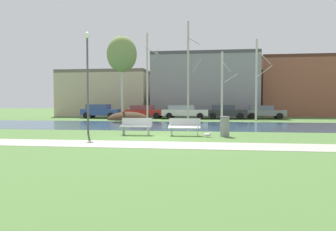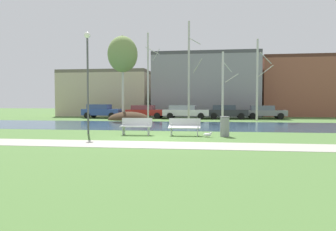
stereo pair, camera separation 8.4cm
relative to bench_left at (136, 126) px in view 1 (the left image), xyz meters
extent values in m
plane|color=#476B33|center=(1.25, 8.89, -0.47)|extent=(120.00, 120.00, 0.00)
cube|color=#9E998E|center=(1.25, -3.47, -0.47)|extent=(60.00, 2.01, 0.01)
cube|color=#2D475B|center=(1.25, 6.78, -0.47)|extent=(80.00, 8.80, 0.01)
ellipsoid|color=#423021|center=(-3.92, 13.17, -0.47)|extent=(4.14, 2.51, 1.60)
cube|color=#B2B5B7|center=(0.00, -0.09, -0.02)|extent=(1.61, 0.50, 0.05)
cube|color=#B2B5B7|center=(0.00, 0.19, 0.20)|extent=(1.60, 0.10, 0.40)
cube|color=#B2B5B7|center=(-0.66, -0.04, -0.25)|extent=(0.05, 0.43, 0.45)
cube|color=#B2B5B7|center=(0.66, -0.03, -0.25)|extent=(0.05, 0.43, 0.45)
cylinder|color=#B2B5B7|center=(-0.66, -0.08, 0.12)|extent=(0.05, 0.28, 0.04)
cylinder|color=#B2B5B7|center=(0.66, -0.07, 0.12)|extent=(0.05, 0.28, 0.04)
cube|color=#B2B5B7|center=(2.49, -0.09, -0.02)|extent=(1.61, 0.50, 0.17)
cube|color=#B2B5B7|center=(2.49, 0.19, 0.20)|extent=(1.60, 0.10, 0.40)
cube|color=#B2B5B7|center=(1.83, -0.04, -0.25)|extent=(0.05, 0.43, 0.45)
cube|color=#B2B5B7|center=(3.15, -0.03, -0.25)|extent=(0.05, 0.43, 0.45)
cylinder|color=#B2B5B7|center=(1.83, -0.08, 0.12)|extent=(0.05, 0.28, 0.04)
cylinder|color=#B2B5B7|center=(3.15, -0.07, 0.12)|extent=(0.05, 0.28, 0.04)
cylinder|color=gray|center=(4.48, -0.14, 0.02)|extent=(0.45, 0.45, 0.99)
torus|color=#494A4C|center=(4.48, -0.14, 0.49)|extent=(0.48, 0.48, 0.04)
ellipsoid|color=white|center=(3.63, -0.58, -0.35)|extent=(0.38, 0.17, 0.17)
sphere|color=white|center=(3.80, -0.58, -0.27)|extent=(0.12, 0.12, 0.12)
cone|color=gold|center=(3.87, -0.58, -0.27)|extent=(0.07, 0.04, 0.04)
cylinder|color=gold|center=(3.65, -0.61, -0.42)|extent=(0.01, 0.01, 0.10)
cylinder|color=gold|center=(3.65, -0.54, -0.42)|extent=(0.01, 0.01, 0.10)
cylinder|color=#4C4C51|center=(-2.66, 0.19, 2.06)|extent=(0.10, 0.10, 5.07)
sphere|color=white|center=(-2.66, 0.19, 4.75)|extent=(0.32, 0.32, 0.32)
cylinder|color=beige|center=(-4.62, 13.55, 3.61)|extent=(0.23, 0.23, 8.17)
ellipsoid|color=olive|center=(-4.62, 13.55, 5.90)|extent=(2.90, 2.90, 3.48)
cylinder|color=beige|center=(-1.89, 12.39, 3.57)|extent=(0.17, 0.17, 8.09)
cylinder|color=beige|center=(-1.19, 12.87, 5.67)|extent=(0.88, 1.24, 0.92)
cylinder|color=beige|center=(-1.34, 11.83, 5.86)|extent=(1.12, 1.09, 0.55)
cylinder|color=#BCB7A8|center=(1.82, 13.40, 4.17)|extent=(0.19, 0.19, 9.28)
cylinder|color=#BCB7A8|center=(2.63, 13.95, 4.71)|extent=(0.94, 1.33, 1.26)
cylinder|color=#BCB7A8|center=(2.36, 12.85, 6.85)|extent=(1.12, 1.09, 0.51)
cylinder|color=beige|center=(4.96, 13.09, 2.69)|extent=(0.20, 0.20, 6.33)
cylinder|color=beige|center=(5.79, 13.65, 3.47)|extent=(1.14, 1.62, 0.70)
cylinder|color=beige|center=(5.38, 12.65, 4.36)|extent=(0.77, 0.75, 0.80)
cylinder|color=beige|center=(8.09, 13.51, 3.27)|extent=(0.19, 0.19, 7.49)
cylinder|color=beige|center=(8.94, 14.09, 4.14)|extent=(1.11, 1.58, 0.93)
cylinder|color=beige|center=(8.73, 12.85, 5.16)|extent=(1.23, 1.19, 0.93)
cube|color=#2D4793|center=(-7.66, 16.13, 0.18)|extent=(4.14, 1.81, 0.66)
cube|color=#32457F|center=(-7.99, 16.14, 0.76)|extent=(2.33, 1.56, 0.51)
cylinder|color=black|center=(-6.29, 16.95, -0.15)|extent=(0.65, 0.24, 0.64)
cylinder|color=black|center=(-6.33, 15.24, -0.15)|extent=(0.65, 0.24, 0.64)
cylinder|color=black|center=(-8.99, 17.02, -0.15)|extent=(0.65, 0.24, 0.64)
cylinder|color=black|center=(-9.04, 15.31, -0.15)|extent=(0.65, 0.24, 0.64)
cube|color=maroon|center=(-2.92, 16.53, 0.15)|extent=(4.18, 1.88, 0.61)
cube|color=brown|center=(-3.25, 16.54, 0.69)|extent=(2.36, 1.62, 0.47)
cylinder|color=black|center=(-1.53, 17.38, -0.15)|extent=(0.65, 0.24, 0.64)
cylinder|color=black|center=(-1.58, 15.61, -0.15)|extent=(0.65, 0.24, 0.64)
cylinder|color=black|center=(-4.26, 17.45, -0.15)|extent=(0.65, 0.24, 0.64)
cylinder|color=black|center=(-4.31, 15.68, -0.15)|extent=(0.65, 0.24, 0.64)
cube|color=silver|center=(1.36, 16.40, 0.16)|extent=(4.81, 1.93, 0.62)
cube|color=#949AAC|center=(0.98, 16.41, 0.70)|extent=(2.71, 1.66, 0.47)
cylinder|color=black|center=(2.95, 17.26, -0.15)|extent=(0.65, 0.24, 0.64)
cylinder|color=black|center=(2.91, 15.45, -0.15)|extent=(0.65, 0.24, 0.64)
cylinder|color=black|center=(-0.19, 17.34, -0.15)|extent=(0.65, 0.24, 0.64)
cylinder|color=black|center=(-0.24, 15.54, -0.15)|extent=(0.65, 0.24, 0.64)
cube|color=#282B30|center=(5.59, 16.57, 0.15)|extent=(4.14, 1.92, 0.61)
cube|color=#2F3648|center=(5.26, 16.58, 0.71)|extent=(2.33, 1.65, 0.49)
cylinder|color=black|center=(6.96, 17.44, -0.15)|extent=(0.65, 0.24, 0.64)
cylinder|color=black|center=(6.91, 15.63, -0.15)|extent=(0.65, 0.24, 0.64)
cylinder|color=black|center=(4.26, 17.51, -0.15)|extent=(0.65, 0.24, 0.64)
cylinder|color=black|center=(4.21, 15.70, -0.15)|extent=(0.65, 0.24, 0.64)
cube|color=slate|center=(9.51, 17.16, 0.13)|extent=(4.15, 1.84, 0.57)
cube|color=slate|center=(9.18, 17.17, 0.66)|extent=(2.34, 1.59, 0.48)
cylinder|color=black|center=(10.89, 17.99, -0.15)|extent=(0.65, 0.24, 0.64)
cylinder|color=black|center=(10.84, 16.26, -0.15)|extent=(0.65, 0.24, 0.64)
cylinder|color=black|center=(8.17, 18.06, -0.15)|extent=(0.65, 0.24, 0.64)
cylinder|color=black|center=(8.13, 16.33, -0.15)|extent=(0.65, 0.24, 0.64)
cube|color=#BCAD8E|center=(-9.29, 24.00, 2.17)|extent=(11.07, 9.20, 5.28)
cube|color=#675F4E|center=(-9.29, 24.00, 5.01)|extent=(11.07, 9.20, 0.40)
cube|color=gray|center=(3.29, 23.92, 3.11)|extent=(12.45, 9.46, 7.17)
cube|color=#48484B|center=(3.29, 23.92, 6.90)|extent=(12.45, 9.46, 0.40)
cube|color=brown|center=(17.25, 24.99, 2.98)|extent=(14.34, 7.29, 6.90)
cube|color=#4E2C21|center=(17.25, 24.99, 6.62)|extent=(14.34, 7.29, 0.40)
camera|label=1|loc=(3.61, -15.16, 1.19)|focal=32.33mm
camera|label=2|loc=(3.69, -15.15, 1.19)|focal=32.33mm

